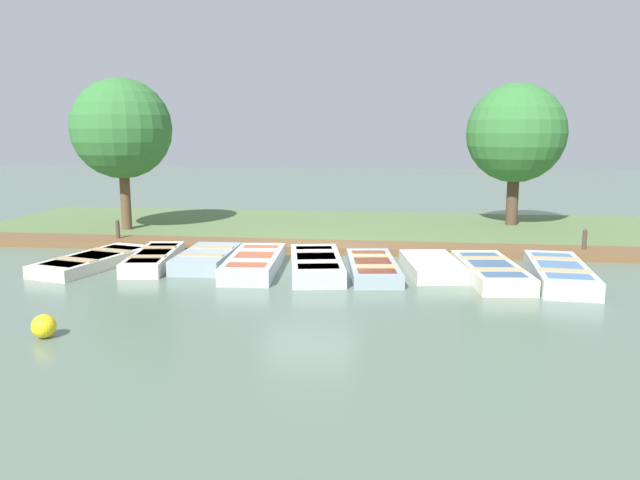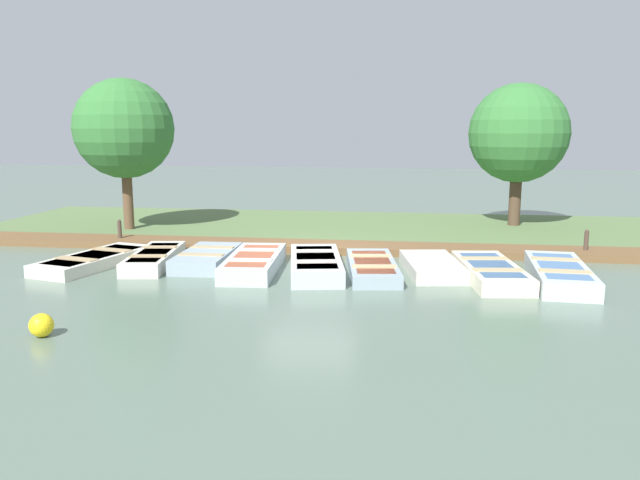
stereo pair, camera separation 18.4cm
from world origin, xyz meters
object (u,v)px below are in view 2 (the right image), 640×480
object	(u,v)px
rowboat_2	(207,258)
park_tree_left	(519,134)
rowboat_0	(95,260)
rowboat_3	(254,262)
rowboat_7	(490,271)
rowboat_4	(316,264)
rowboat_6	(432,266)
mooring_post_far	(586,243)
mooring_post_near	(120,232)
park_tree_far_left	(124,129)
rowboat_8	(559,274)
rowboat_5	(372,267)
buoy	(41,325)
rowboat_1	(154,258)

from	to	relation	value
rowboat_2	park_tree_left	world-z (taller)	park_tree_left
rowboat_0	rowboat_3	bearing A→B (deg)	104.91
rowboat_7	rowboat_4	bearing A→B (deg)	-98.40
rowboat_6	rowboat_7	world-z (taller)	rowboat_7
rowboat_3	rowboat_7	size ratio (longest dim) A/B	0.99
rowboat_0	rowboat_6	distance (m)	8.58
rowboat_0	mooring_post_far	world-z (taller)	mooring_post_far
mooring_post_near	park_tree_far_left	xyz separation A→B (m)	(-1.99, -0.62, 3.07)
rowboat_8	park_tree_far_left	xyz separation A→B (m)	(-5.01, -12.75, 3.26)
rowboat_5	buoy	distance (m)	7.63
rowboat_0	rowboat_1	bearing A→B (deg)	118.08
rowboat_2	rowboat_6	bearing A→B (deg)	87.66
rowboat_4	park_tree_far_left	distance (m)	9.14
rowboat_4	rowboat_6	size ratio (longest dim) A/B	1.26
mooring_post_far	park_tree_left	bearing A→B (deg)	-165.77
rowboat_2	rowboat_3	xyz separation A→B (m)	(0.45, 1.36, 0.01)
rowboat_2	mooring_post_far	world-z (taller)	mooring_post_far
rowboat_8	rowboat_2	bearing A→B (deg)	-90.37
park_tree_far_left	rowboat_1	bearing A→B (deg)	31.59
rowboat_0	rowboat_2	bearing A→B (deg)	114.31
rowboat_5	mooring_post_near	size ratio (longest dim) A/B	4.33
rowboat_6	rowboat_0	bearing A→B (deg)	-96.41
rowboat_0	rowboat_3	distance (m)	4.19
rowboat_3	rowboat_6	world-z (taller)	rowboat_3
rowboat_2	rowboat_3	size ratio (longest dim) A/B	0.79
rowboat_6	park_tree_far_left	distance (m)	11.33
rowboat_7	mooring_post_near	bearing A→B (deg)	-112.55
rowboat_1	rowboat_3	bearing A→B (deg)	75.46
rowboat_3	rowboat_5	distance (m)	2.93
mooring_post_near	park_tree_far_left	size ratio (longest dim) A/B	0.15
rowboat_7	buoy	bearing A→B (deg)	-63.90
rowboat_3	rowboat_4	distance (m)	1.55
rowboat_3	rowboat_7	world-z (taller)	rowboat_3
rowboat_1	rowboat_8	distance (m)	9.99
rowboat_2	rowboat_6	size ratio (longest dim) A/B	0.98
rowboat_6	mooring_post_near	bearing A→B (deg)	-114.20
mooring_post_near	rowboat_2	bearing A→B (deg)	56.01
rowboat_7	park_tree_left	size ratio (longest dim) A/B	0.69
rowboat_8	park_tree_left	xyz separation A→B (m)	(-7.68, 0.18, 3.10)
rowboat_7	park_tree_far_left	world-z (taller)	park_tree_far_left
rowboat_7	rowboat_8	bearing A→B (deg)	78.54
rowboat_0	rowboat_8	size ratio (longest dim) A/B	1.01
rowboat_2	buoy	distance (m)	5.92
rowboat_1	rowboat_3	distance (m)	2.74
rowboat_3	mooring_post_far	bearing A→B (deg)	104.04
rowboat_8	rowboat_0	bearing A→B (deg)	-86.73
rowboat_6	rowboat_2	bearing A→B (deg)	-100.11
rowboat_7	buoy	world-z (taller)	buoy
rowboat_2	rowboat_1	bearing A→B (deg)	-85.38
buoy	park_tree_far_left	xyz separation A→B (m)	(-10.20, -3.15, 3.27)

